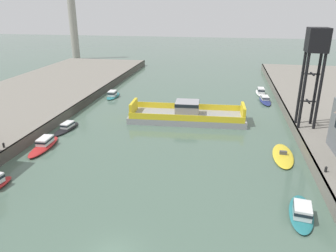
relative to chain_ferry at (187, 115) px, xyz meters
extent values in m
cube|color=#423D38|center=(-21.99, -14.97, -0.22)|extent=(0.30, 140.00, 1.75)
cube|color=#423D38|center=(18.08, -14.97, -0.22)|extent=(0.30, 140.00, 1.75)
cube|color=#939399|center=(0.00, 0.00, -0.55)|extent=(21.29, 8.15, 1.10)
cube|color=yellow|center=(-0.18, 3.48, 0.55)|extent=(20.10, 1.15, 1.10)
cube|color=yellow|center=(0.18, -3.48, 0.55)|extent=(20.10, 1.15, 1.10)
cube|color=#939399|center=(0.00, 0.00, 1.27)|extent=(4.39, 4.11, 2.53)
cube|color=black|center=(0.00, 0.00, 2.18)|extent=(4.43, 4.15, 0.60)
cube|color=yellow|center=(9.97, 0.51, 1.10)|extent=(0.75, 4.98, 2.20)
cube|color=yellow|center=(-9.97, -0.51, 1.10)|extent=(0.75, 4.98, 2.20)
ellipsoid|color=red|center=(-19.30, -16.13, -0.80)|extent=(2.53, 7.90, 0.58)
cube|color=silver|center=(-19.33, -15.54, -0.05)|extent=(1.67, 2.80, 0.92)
cube|color=black|center=(-19.33, -15.54, 0.06)|extent=(1.71, 2.88, 0.28)
ellipsoid|color=yellow|center=(15.09, -12.73, -0.89)|extent=(3.26, 8.37, 0.40)
cube|color=#4C4C51|center=(15.09, -12.73, -0.44)|extent=(0.99, 0.46, 0.50)
ellipsoid|color=black|center=(-19.58, -8.52, -0.90)|extent=(2.68, 7.06, 0.39)
cube|color=silver|center=(-19.52, -8.01, -0.31)|extent=(1.63, 2.54, 0.80)
cube|color=black|center=(-19.52, -8.01, -0.21)|extent=(1.68, 2.61, 0.24)
ellipsoid|color=#237075|center=(14.90, -26.34, -0.89)|extent=(3.28, 7.17, 0.41)
cube|color=silver|center=(14.83, -26.85, -0.16)|extent=(1.96, 2.62, 1.06)
cube|color=black|center=(14.83, -26.85, -0.02)|extent=(2.02, 2.70, 0.32)
ellipsoid|color=navy|center=(15.33, 15.05, -0.86)|extent=(2.67, 7.57, 0.48)
cube|color=silver|center=(15.29, 15.61, -0.26)|extent=(1.68, 2.70, 0.73)
cube|color=black|center=(15.29, 15.61, -0.17)|extent=(1.72, 2.78, 0.22)
ellipsoid|color=#237075|center=(-18.84, 13.17, -0.91)|extent=(2.49, 6.63, 0.38)
cube|color=silver|center=(-18.82, 12.68, -0.13)|extent=(1.66, 2.35, 1.17)
cube|color=black|center=(-18.82, 12.68, 0.01)|extent=(1.71, 2.42, 0.35)
ellipsoid|color=white|center=(14.90, 22.13, -0.89)|extent=(2.24, 7.34, 0.42)
cube|color=silver|center=(14.91, 21.58, -0.11)|extent=(1.50, 2.59, 1.13)
cube|color=black|center=(14.91, 21.58, 0.03)|extent=(1.54, 2.66, 0.34)
cylinder|color=black|center=(18.29, -2.84, 6.46)|extent=(0.44, 0.44, 11.62)
cylinder|color=black|center=(20.57, -2.84, 6.46)|extent=(0.44, 0.44, 11.62)
cylinder|color=black|center=(18.29, -5.12, 6.46)|extent=(0.44, 0.44, 11.62)
cylinder|color=black|center=(20.57, -5.12, 6.46)|extent=(0.44, 0.44, 11.62)
cube|color=black|center=(19.43, -3.98, 4.72)|extent=(2.28, 0.20, 0.20)
cube|color=black|center=(19.43, -3.98, 4.72)|extent=(0.20, 2.28, 0.20)
cube|color=black|center=(19.43, -3.98, 9.02)|extent=(2.28, 0.20, 0.20)
cube|color=black|center=(19.43, -3.98, 9.02)|extent=(0.20, 2.28, 0.20)
cube|color=black|center=(19.43, -3.98, 14.02)|extent=(2.96, 2.96, 3.50)
cylinder|color=black|center=(-22.54, -20.27, 0.93)|extent=(0.28, 0.28, 0.55)
sphere|color=black|center=(-22.54, -20.27, 1.20)|extent=(0.32, 0.32, 0.32)
cylinder|color=black|center=(18.63, -19.75, 0.93)|extent=(0.28, 0.28, 0.55)
sphere|color=black|center=(18.63, -19.75, 1.20)|extent=(0.32, 0.32, 0.32)
cylinder|color=#9E998E|center=(-51.91, 64.16, 14.05)|extent=(2.90, 2.90, 30.29)
camera|label=1|loc=(6.58, -55.64, 18.80)|focal=34.50mm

